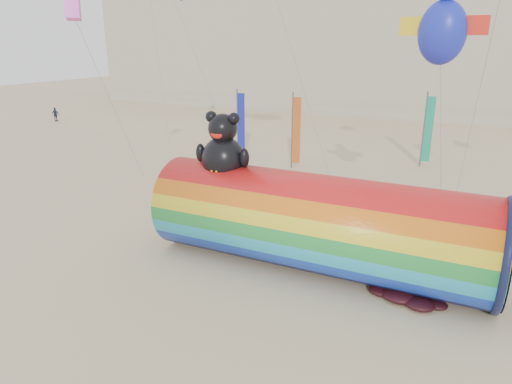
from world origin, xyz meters
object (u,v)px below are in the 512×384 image
at_px(windsock_assembly, 317,221).
at_px(hotel_building, 319,27).
at_px(fabric_bundle, 405,297).
at_px(kite_handler, 384,250).

bearing_deg(windsock_assembly, hotel_building, 108.87).
distance_m(hotel_building, fabric_bundle, 51.15).
xyz_separation_m(hotel_building, kite_handler, (17.92, -44.49, -9.44)).
xyz_separation_m(hotel_building, windsock_assembly, (15.49, -45.34, -8.36)).
bearing_deg(fabric_bundle, windsock_assembly, 163.64).
bearing_deg(kite_handler, windsock_assembly, -6.84).
distance_m(windsock_assembly, kite_handler, 2.79).
relative_size(windsock_assembly, kite_handler, 7.35).
relative_size(hotel_building, kite_handler, 34.74).
relative_size(hotel_building, fabric_bundle, 23.06).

